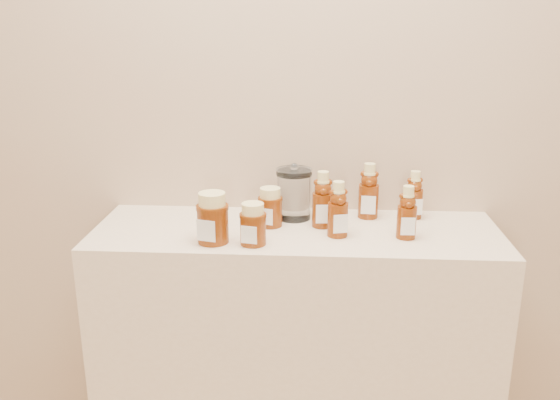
# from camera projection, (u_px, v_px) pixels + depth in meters

# --- Properties ---
(wall_back) EXTENTS (3.50, 0.02, 2.70)m
(wall_back) POSITION_uv_depth(u_px,v_px,m) (300.00, 68.00, 1.80)
(wall_back) COLOR tan
(wall_back) RESTS_ON ground
(display_table) EXTENTS (1.20, 0.40, 0.90)m
(display_table) POSITION_uv_depth(u_px,v_px,m) (295.00, 362.00, 1.88)
(display_table) COLOR beige
(display_table) RESTS_ON ground
(bear_bottle_back_left) EXTENTS (0.07, 0.07, 0.19)m
(bear_bottle_back_left) POSITION_uv_depth(u_px,v_px,m) (323.00, 196.00, 1.75)
(bear_bottle_back_left) COLOR #5A2007
(bear_bottle_back_left) RESTS_ON display_table
(bear_bottle_back_mid) EXTENTS (0.07, 0.07, 0.20)m
(bear_bottle_back_mid) POSITION_uv_depth(u_px,v_px,m) (369.00, 187.00, 1.83)
(bear_bottle_back_mid) COLOR #5A2007
(bear_bottle_back_mid) RESTS_ON display_table
(bear_bottle_back_right) EXTENTS (0.07, 0.07, 0.17)m
(bear_bottle_back_right) POSITION_uv_depth(u_px,v_px,m) (414.00, 192.00, 1.83)
(bear_bottle_back_right) COLOR #5A2007
(bear_bottle_back_right) RESTS_ON display_table
(bear_bottle_front_left) EXTENTS (0.08, 0.08, 0.18)m
(bear_bottle_front_left) POSITION_uv_depth(u_px,v_px,m) (338.00, 205.00, 1.67)
(bear_bottle_front_left) COLOR #5A2007
(bear_bottle_front_left) RESTS_ON display_table
(bear_bottle_front_right) EXTENTS (0.06, 0.06, 0.17)m
(bear_bottle_front_right) POSITION_uv_depth(u_px,v_px,m) (407.00, 209.00, 1.66)
(bear_bottle_front_right) COLOR #5A2007
(bear_bottle_front_right) RESTS_ON display_table
(honey_jar_left) EXTENTS (0.11, 0.11, 0.14)m
(honey_jar_left) POSITION_uv_depth(u_px,v_px,m) (213.00, 218.00, 1.63)
(honey_jar_left) COLOR #5A2007
(honey_jar_left) RESTS_ON display_table
(honey_jar_back) EXTENTS (0.09, 0.09, 0.12)m
(honey_jar_back) POSITION_uv_depth(u_px,v_px,m) (270.00, 207.00, 1.76)
(honey_jar_back) COLOR #5A2007
(honey_jar_back) RESTS_ON display_table
(honey_jar_front) EXTENTS (0.09, 0.09, 0.12)m
(honey_jar_front) POSITION_uv_depth(u_px,v_px,m) (253.00, 224.00, 1.62)
(honey_jar_front) COLOR #5A2007
(honey_jar_front) RESTS_ON display_table
(glass_canister) EXTENTS (0.14, 0.14, 0.17)m
(glass_canister) POSITION_uv_depth(u_px,v_px,m) (294.00, 192.00, 1.82)
(glass_canister) COLOR white
(glass_canister) RESTS_ON display_table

